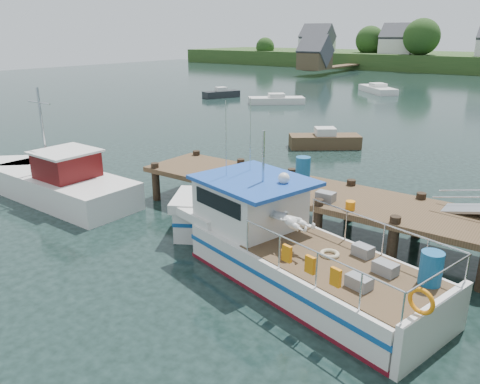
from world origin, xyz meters
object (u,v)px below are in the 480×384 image
Objects in this scene: moored_rowboat at (325,140)px; moored_e at (221,94)px; work_boat at (56,181)px; lobster_boat at (278,243)px; moored_d at (378,89)px; moored_a at (276,100)px.

moored_rowboat is 1.00× the size of moored_e.
work_boat is at bearing -50.97° from moored_e.
lobster_boat is 10.98m from work_boat.
lobster_boat is at bearing 1.39° from work_boat.
work_boat is 2.07× the size of moored_e.
lobster_boat reaches higher than moored_d.
lobster_boat is at bearing -87.30° from moored_d.
lobster_boat is 45.82m from moored_d.
work_boat is 1.63× the size of moored_a.
moored_rowboat is 0.79× the size of moored_a.
moored_d is (-2.37, 43.87, -0.33)m from work_boat.
moored_e is (-7.33, 0.47, 0.04)m from moored_a.
moored_d is at bearing 96.47° from moored_rowboat.
moored_e is (-12.17, -14.17, 0.01)m from moored_d.
moored_rowboat is (-5.91, 15.02, -0.43)m from lobster_boat.
lobster_boat reaches higher than moored_a.
lobster_boat is 2.39× the size of moored_e.
work_boat reaches higher than moored_rowboat.
moored_a is 1.27× the size of moored_e.
moored_rowboat is at bearing -69.23° from moored_a.
moored_d is at bearing 94.27° from work_boat.
work_boat is at bearing -165.33° from lobster_boat.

